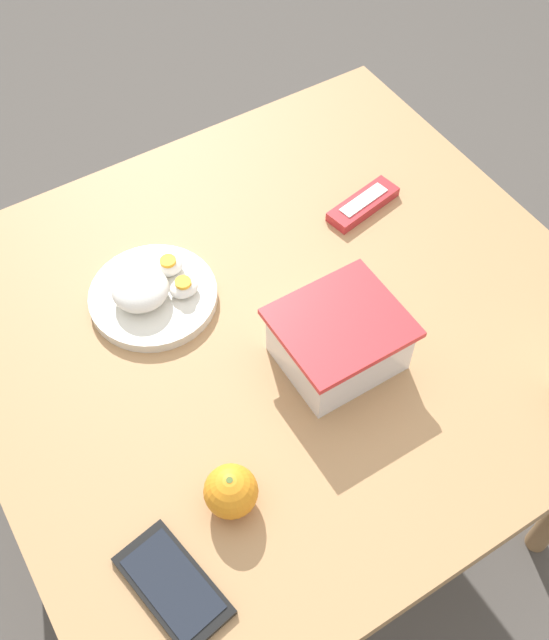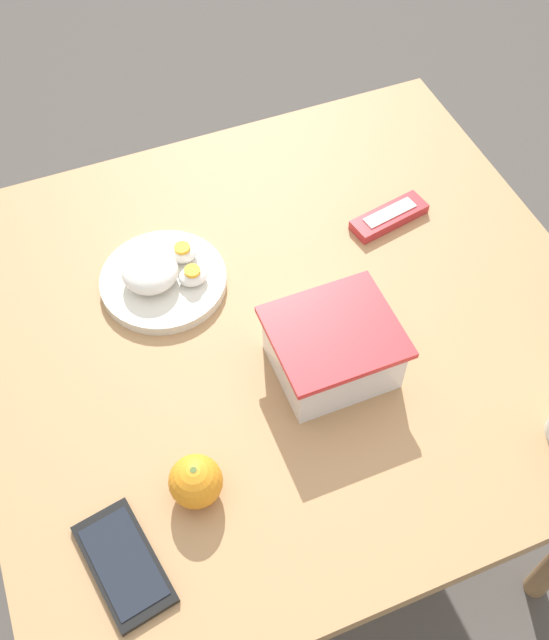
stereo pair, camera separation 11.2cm
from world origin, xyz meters
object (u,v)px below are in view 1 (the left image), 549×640
object	(u,v)px
food_container	(339,342)
rice_plate	(151,293)
orange_fruit	(231,491)
candy_bar	(363,204)
cell_phone	(173,585)

from	to	relation	value
food_container	rice_plate	world-z (taller)	food_container
orange_fruit	rice_plate	xyz separation A→B (m)	(-0.06, -0.35, -0.02)
rice_plate	candy_bar	size ratio (longest dim) A/B	1.40
orange_fruit	cell_phone	distance (m)	0.13
food_container	orange_fruit	bearing A→B (deg)	24.75
cell_phone	rice_plate	bearing A→B (deg)	-113.15
orange_fruit	cell_phone	size ratio (longest dim) A/B	0.43
candy_bar	cell_phone	distance (m)	0.70
candy_bar	food_container	bearing A→B (deg)	47.29
food_container	cell_phone	bearing A→B (deg)	25.19
food_container	cell_phone	distance (m)	0.40
food_container	candy_bar	size ratio (longest dim) A/B	1.24
food_container	rice_plate	bearing A→B (deg)	-52.58
rice_plate	candy_bar	xyz separation A→B (m)	(-0.40, 0.01, -0.01)
candy_bar	orange_fruit	bearing A→B (deg)	36.91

